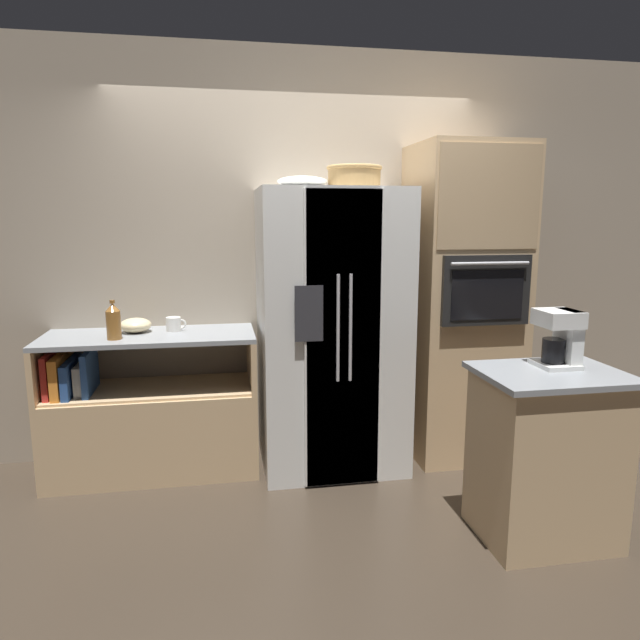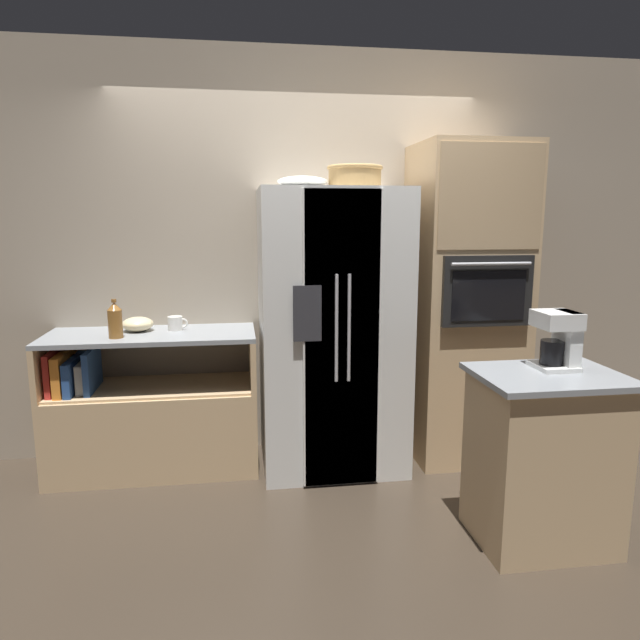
{
  "view_description": "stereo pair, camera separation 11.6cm",
  "coord_description": "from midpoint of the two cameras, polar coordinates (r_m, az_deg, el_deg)",
  "views": [
    {
      "loc": [
        -0.54,
        -3.59,
        1.67
      ],
      "look_at": [
        0.09,
        -0.04,
        1.02
      ],
      "focal_mm": 32.0,
      "sensor_mm": 36.0,
      "label": 1
    },
    {
      "loc": [
        -0.43,
        -3.61,
        1.67
      ],
      "look_at": [
        0.09,
        -0.04,
        1.02
      ],
      "focal_mm": 32.0,
      "sensor_mm": 36.0,
      "label": 2
    }
  ],
  "objects": [
    {
      "name": "mug",
      "position": [
        3.89,
        -13.41,
        -0.32
      ],
      "size": [
        0.13,
        0.1,
        0.09
      ],
      "color": "silver",
      "rests_on": "counter_left"
    },
    {
      "name": "wicker_basket",
      "position": [
        3.7,
        4.41,
        14.17
      ],
      "size": [
        0.35,
        0.35,
        0.14
      ],
      "color": "tan",
      "rests_on": "refrigerator"
    },
    {
      "name": "bottle_tall",
      "position": [
        3.73,
        -18.98,
        -0.0
      ],
      "size": [
        0.09,
        0.09,
        0.24
      ],
      "color": "brown",
      "rests_on": "counter_left"
    },
    {
      "name": "ground_plane",
      "position": [
        4.0,
        -0.61,
        -14.43
      ],
      "size": [
        20.0,
        20.0,
        0.0
      ],
      "primitive_type": "plane",
      "color": "#382D23"
    },
    {
      "name": "refrigerator",
      "position": [
        3.78,
        2.09,
        -1.11
      ],
      "size": [
        0.94,
        0.77,
        1.85
      ],
      "color": "silver",
      "rests_on": "ground_plane"
    },
    {
      "name": "wall_oven",
      "position": [
        4.06,
        15.11,
        1.54
      ],
      "size": [
        0.71,
        0.72,
        2.15
      ],
      "color": "tan",
      "rests_on": "ground_plane"
    },
    {
      "name": "mixing_bowl",
      "position": [
        3.92,
        -16.96,
        -0.4
      ],
      "size": [
        0.2,
        0.2,
        0.09
      ],
      "color": "beige",
      "rests_on": "counter_left"
    },
    {
      "name": "coffee_maker",
      "position": [
        3.17,
        23.79,
        -1.64
      ],
      "size": [
        0.19,
        0.21,
        0.3
      ],
      "color": "white",
      "rests_on": "island_counter"
    },
    {
      "name": "fruit_bowl",
      "position": [
        3.62,
        -0.83,
        13.67
      ],
      "size": [
        0.31,
        0.31,
        0.07
      ],
      "color": "white",
      "rests_on": "refrigerator"
    },
    {
      "name": "island_counter",
      "position": [
        3.23,
        22.4,
        -12.65
      ],
      "size": [
        0.72,
        0.56,
        0.9
      ],
      "color": "tan",
      "rests_on": "ground_plane"
    },
    {
      "name": "wall_back",
      "position": [
        4.08,
        -1.5,
        6.46
      ],
      "size": [
        12.0,
        0.06,
        2.8
      ],
      "color": "tan",
      "rests_on": "ground_plane"
    },
    {
      "name": "counter_left",
      "position": [
        3.99,
        -15.62,
        -9.53
      ],
      "size": [
        1.34,
        0.57,
        0.93
      ],
      "color": "tan",
      "rests_on": "ground_plane"
    }
  ]
}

